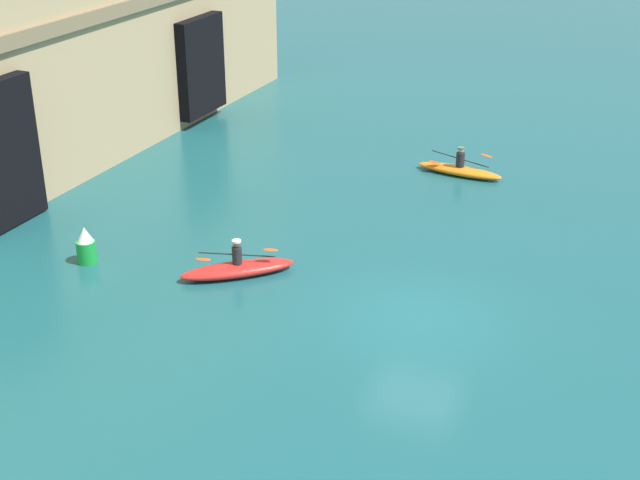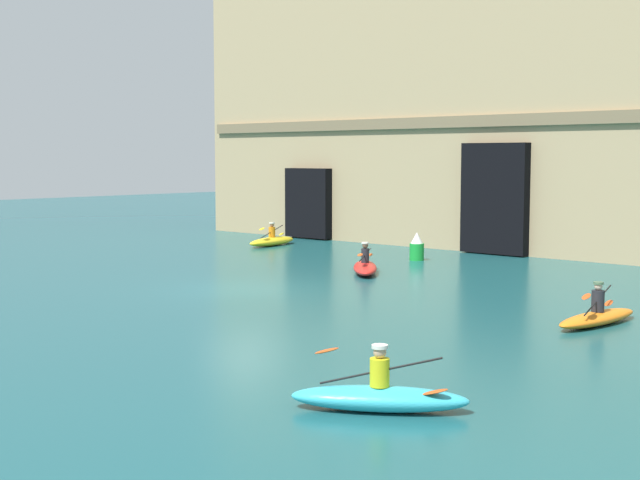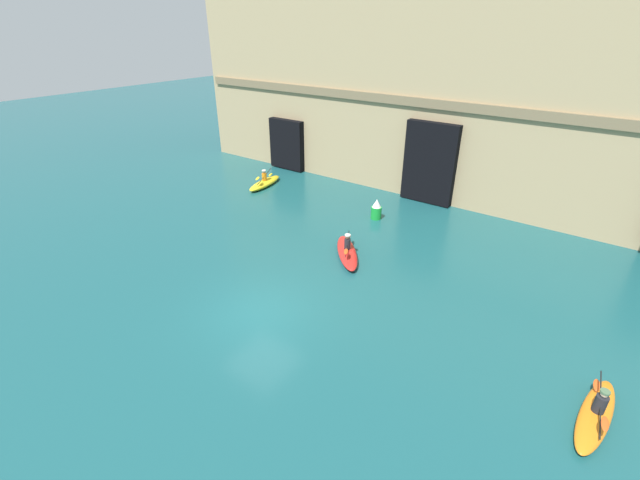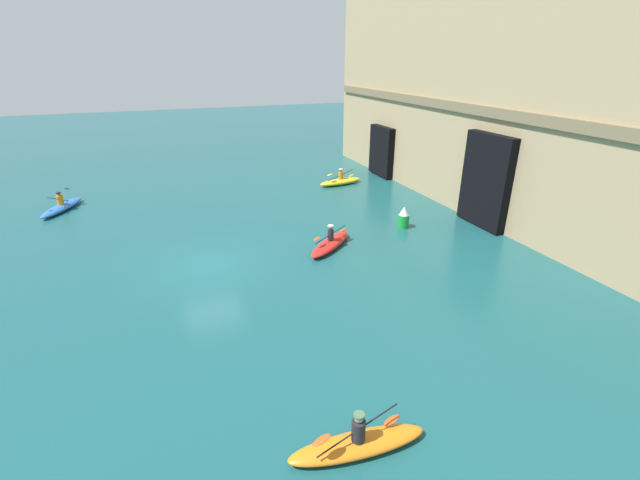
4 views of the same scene
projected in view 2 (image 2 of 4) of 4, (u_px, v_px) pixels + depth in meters
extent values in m
plane|color=#195156|center=(245.00, 289.00, 28.00)|extent=(120.00, 120.00, 0.00)
cube|color=tan|center=(559.00, 82.00, 39.19)|extent=(38.45, 6.61, 14.89)
cube|color=#79674A|center=(519.00, 120.00, 36.88)|extent=(37.68, 0.24, 0.50)
cube|color=black|center=(309.00, 203.00, 45.10)|extent=(2.80, 0.70, 3.50)
cube|color=black|center=(496.00, 198.00, 37.78)|extent=(3.08, 0.70, 4.69)
ellipsoid|color=yellow|center=(272.00, 241.00, 41.68)|extent=(1.31, 3.31, 0.41)
cylinder|color=orange|center=(272.00, 232.00, 41.63)|extent=(0.31, 0.31, 0.47)
sphere|color=#9E704C|center=(272.00, 225.00, 41.60)|extent=(0.21, 0.21, 0.21)
cylinder|color=silver|center=(272.00, 223.00, 41.59)|extent=(0.27, 0.27, 0.06)
cylinder|color=black|center=(272.00, 232.00, 41.63)|extent=(0.73, 2.13, 0.47)
ellipsoid|color=yellow|center=(262.00, 229.00, 40.71)|extent=(0.31, 0.48, 0.13)
ellipsoid|color=yellow|center=(281.00, 234.00, 42.55)|extent=(0.31, 0.48, 0.13)
ellipsoid|color=red|center=(365.00, 268.00, 31.85)|extent=(2.79, 3.07, 0.39)
cylinder|color=#232328|center=(365.00, 255.00, 31.81)|extent=(0.28, 0.28, 0.51)
sphere|color=brown|center=(365.00, 245.00, 31.77)|extent=(0.21, 0.21, 0.21)
cylinder|color=silver|center=(365.00, 243.00, 31.77)|extent=(0.27, 0.27, 0.06)
cylinder|color=black|center=(365.00, 255.00, 31.81)|extent=(1.08, 1.91, 0.27)
ellipsoid|color=#D84C19|center=(360.00, 255.00, 30.86)|extent=(0.37, 0.47, 0.10)
ellipsoid|color=#D84C19|center=(370.00, 255.00, 32.75)|extent=(0.37, 0.47, 0.10)
ellipsoid|color=orange|center=(597.00, 318.00, 22.11)|extent=(1.03, 3.30, 0.33)
cylinder|color=#232328|center=(598.00, 301.00, 22.07)|extent=(0.32, 0.32, 0.54)
sphere|color=beige|center=(598.00, 286.00, 22.04)|extent=(0.20, 0.20, 0.20)
cylinder|color=#4C6B4C|center=(598.00, 283.00, 22.03)|extent=(0.25, 0.25, 0.06)
cylinder|color=black|center=(598.00, 300.00, 22.07)|extent=(0.35, 2.12, 0.51)
ellipsoid|color=#D84C19|center=(609.00, 303.00, 22.87)|extent=(0.24, 0.46, 0.14)
ellipsoid|color=#D84C19|center=(586.00, 296.00, 21.27)|extent=(0.24, 0.46, 0.14)
ellipsoid|color=#33B2C6|center=(379.00, 399.00, 14.62)|extent=(2.84, 2.29, 0.41)
cylinder|color=gold|center=(380.00, 372.00, 14.57)|extent=(0.33, 0.33, 0.47)
sphere|color=tan|center=(380.00, 352.00, 14.54)|extent=(0.22, 0.22, 0.22)
cylinder|color=silver|center=(380.00, 346.00, 14.53)|extent=(0.27, 0.27, 0.06)
cylinder|color=black|center=(380.00, 371.00, 14.57)|extent=(1.95, 0.82, 0.63)
ellipsoid|color=#D84C19|center=(327.00, 351.00, 14.86)|extent=(0.47, 0.33, 0.17)
ellipsoid|color=#D84C19|center=(435.00, 392.00, 14.28)|extent=(0.47, 0.33, 0.17)
cylinder|color=green|center=(417.00, 252.00, 35.83)|extent=(0.58, 0.58, 0.68)
cone|color=white|center=(417.00, 238.00, 35.77)|extent=(0.49, 0.49, 0.45)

